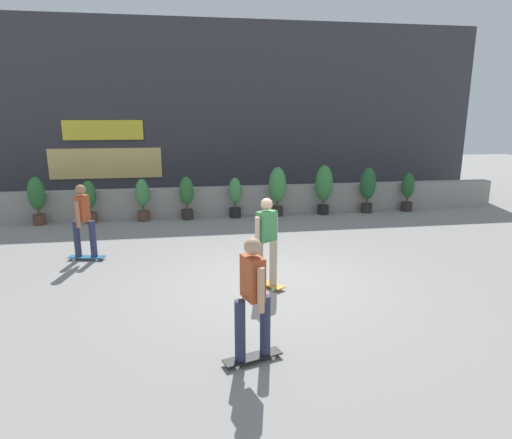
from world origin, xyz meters
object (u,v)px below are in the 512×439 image
at_px(skater_far_right, 266,238).
at_px(skater_foreground, 253,295).
at_px(potted_plant_7, 368,187).
at_px(skater_by_wall_left, 83,219).
at_px(potted_plant_5, 278,188).
at_px(potted_plant_1, 89,200).
at_px(potted_plant_6, 324,186).
at_px(potted_plant_4, 235,196).
at_px(potted_plant_0, 37,198).
at_px(potted_plant_2, 143,198).
at_px(potted_plant_8, 408,190).
at_px(potted_plant_3, 187,196).

bearing_deg(skater_far_right, skater_foreground, -104.43).
distance_m(potted_plant_7, skater_by_wall_left, 8.85).
bearing_deg(potted_plant_5, potted_plant_7, 0.00).
distance_m(skater_by_wall_left, skater_foreground, 5.57).
xyz_separation_m(potted_plant_1, potted_plant_6, (7.21, 0.00, 0.23)).
bearing_deg(skater_foreground, skater_far_right, 75.57).
bearing_deg(skater_by_wall_left, potted_plant_4, 43.37).
xyz_separation_m(potted_plant_0, skater_by_wall_left, (2.03, -3.55, 0.13)).
relative_size(potted_plant_4, potted_plant_7, 0.85).
relative_size(potted_plant_6, skater_foreground, 0.93).
height_order(potted_plant_5, potted_plant_6, potted_plant_6).
relative_size(potted_plant_2, potted_plant_7, 0.87).
bearing_deg(potted_plant_1, potted_plant_4, 0.00).
bearing_deg(potted_plant_8, potted_plant_1, -180.00).
bearing_deg(skater_foreground, potted_plant_7, 58.30).
bearing_deg(potted_plant_7, skater_by_wall_left, -156.39).
height_order(potted_plant_7, skater_foreground, skater_foreground).
bearing_deg(skater_by_wall_left, potted_plant_5, 34.80).
bearing_deg(potted_plant_2, potted_plant_7, -0.00).
bearing_deg(potted_plant_3, potted_plant_1, 180.00).
distance_m(potted_plant_5, potted_plant_8, 4.43).
bearing_deg(potted_plant_7, potted_plant_1, -180.00).
height_order(potted_plant_2, potted_plant_3, potted_plant_3).
xyz_separation_m(potted_plant_0, potted_plant_6, (8.66, 0.00, 0.12)).
bearing_deg(skater_foreground, potted_plant_1, 113.74).
bearing_deg(potted_plant_4, skater_foreground, -95.02).
distance_m(potted_plant_4, potted_plant_8, 5.77).
distance_m(potted_plant_3, potted_plant_4, 1.49).
relative_size(potted_plant_5, potted_plant_6, 0.98).
xyz_separation_m(potted_plant_4, skater_far_right, (-0.07, -5.70, 0.26)).
bearing_deg(potted_plant_3, potted_plant_7, 0.00).
relative_size(potted_plant_1, potted_plant_8, 0.99).
xyz_separation_m(skater_by_wall_left, skater_far_right, (3.68, -2.16, 0.00)).
distance_m(potted_plant_5, potted_plant_7, 3.01).
relative_size(potted_plant_1, potted_plant_7, 0.86).
xyz_separation_m(potted_plant_6, potted_plant_8, (2.90, 0.00, -0.22)).
relative_size(potted_plant_6, skater_far_right, 0.93).
xyz_separation_m(potted_plant_5, skater_by_wall_left, (-5.10, -3.55, 0.03)).
bearing_deg(potted_plant_5, skater_far_right, -104.00).
bearing_deg(skater_far_right, potted_plant_1, 126.81).
bearing_deg(potted_plant_5, potted_plant_4, 180.00).
xyz_separation_m(potted_plant_3, potted_plant_5, (2.84, 0.00, 0.17)).
bearing_deg(potted_plant_3, skater_by_wall_left, -122.58).
distance_m(potted_plant_1, potted_plant_8, 10.11).
bearing_deg(potted_plant_1, skater_far_right, -53.19).
bearing_deg(skater_far_right, potted_plant_7, 52.15).
relative_size(skater_far_right, skater_foreground, 1.00).
bearing_deg(potted_plant_6, potted_plant_4, 180.00).
bearing_deg(potted_plant_2, potted_plant_6, -0.00).
relative_size(potted_plant_3, skater_far_right, 0.78).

